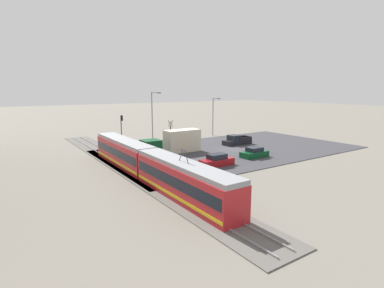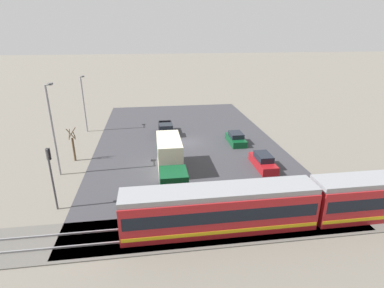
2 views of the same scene
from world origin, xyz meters
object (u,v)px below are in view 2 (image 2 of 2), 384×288
object	(u,v)px
light_rail_tram	(313,202)
traffic_light_pole	(51,171)
pickup_truck	(166,130)
sedan_car_0	(263,162)
street_lamp_mid_block	(84,100)
box_truck	(170,160)
street_lamp_near_crossing	(53,125)
street_tree	(73,146)
sedan_car_1	(236,139)

from	to	relation	value
light_rail_tram	traffic_light_pole	xyz separation A→B (m)	(20.06, -4.54, 1.77)
pickup_truck	sedan_car_0	size ratio (longest dim) A/B	1.18
light_rail_tram	street_lamp_mid_block	distance (m)	33.40
traffic_light_pole	box_truck	bearing A→B (deg)	-153.73
light_rail_tram	pickup_truck	distance (m)	24.09
street_lamp_near_crossing	pickup_truck	bearing A→B (deg)	-137.40
street_tree	street_lamp_mid_block	size ratio (longest dim) A/B	0.49
box_truck	pickup_truck	size ratio (longest dim) A/B	1.76
pickup_truck	sedan_car_1	world-z (taller)	pickup_truck
light_rail_tram	sedan_car_1	xyz separation A→B (m)	(1.08, -17.34, -1.03)
street_lamp_near_crossing	box_truck	bearing A→B (deg)	170.45
box_truck	pickup_truck	world-z (taller)	box_truck
pickup_truck	sedan_car_0	bearing A→B (deg)	128.70
traffic_light_pole	street_tree	size ratio (longest dim) A/B	1.38
box_truck	street_lamp_mid_block	xyz separation A→B (m)	(11.12, -16.13, 2.93)
street_tree	sedan_car_0	bearing A→B (deg)	166.69
sedan_car_0	traffic_light_pole	distance (m)	20.69
street_lamp_near_crossing	sedan_car_0	bearing A→B (deg)	175.86
traffic_light_pole	street_lamp_mid_block	xyz separation A→B (m)	(1.30, -20.97, 1.12)
traffic_light_pole	street_tree	distance (m)	10.23
light_rail_tram	street_lamp_mid_block	world-z (taller)	street_lamp_mid_block
light_rail_tram	street_tree	world-z (taller)	light_rail_tram
box_truck	traffic_light_pole	size ratio (longest dim) A/B	1.77
sedan_car_1	light_rail_tram	bearing A→B (deg)	-86.43
light_rail_tram	street_lamp_mid_block	size ratio (longest dim) A/B	3.64
light_rail_tram	sedan_car_0	bearing A→B (deg)	-88.71
light_rail_tram	street_lamp_mid_block	xyz separation A→B (m)	(21.36, -25.51, 2.89)
traffic_light_pole	sedan_car_1	bearing A→B (deg)	-146.00
box_truck	street_lamp_mid_block	distance (m)	19.81
sedan_car_0	light_rail_tram	bearing A→B (deg)	91.29
pickup_truck	street_tree	distance (m)	13.09
sedan_car_1	sedan_car_0	bearing A→B (deg)	-83.54
light_rail_tram	pickup_truck	size ratio (longest dim) A/B	5.32
box_truck	street_tree	distance (m)	11.76
pickup_truck	sedan_car_1	size ratio (longest dim) A/B	1.27
sedan_car_1	street_lamp_mid_block	world-z (taller)	street_lamp_mid_block
box_truck	sedan_car_1	distance (m)	12.18
street_lamp_near_crossing	street_lamp_mid_block	size ratio (longest dim) A/B	1.16
pickup_truck	sedan_car_0	distance (m)	15.59
street_tree	street_lamp_mid_block	world-z (taller)	street_lamp_mid_block
box_truck	street_tree	world-z (taller)	street_tree
light_rail_tram	street_lamp_near_crossing	distance (m)	24.56
light_rail_tram	street_lamp_near_crossing	world-z (taller)	street_lamp_near_crossing
light_rail_tram	street_lamp_near_crossing	xyz separation A→B (m)	(21.52, -11.28, 3.56)
sedan_car_1	street_lamp_near_crossing	distance (m)	21.81
pickup_truck	sedan_car_1	bearing A→B (deg)	152.82
pickup_truck	street_lamp_near_crossing	world-z (taller)	street_lamp_near_crossing
light_rail_tram	sedan_car_1	distance (m)	17.41
street_lamp_mid_block	traffic_light_pole	bearing A→B (deg)	93.56
box_truck	traffic_light_pole	distance (m)	11.09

